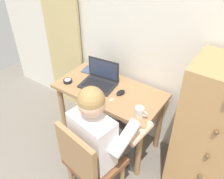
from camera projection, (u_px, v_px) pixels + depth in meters
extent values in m
cube|color=silver|center=(179.00, 40.00, 2.04)|extent=(4.80, 0.05, 2.50)
cube|color=#CCB77A|center=(61.00, 22.00, 2.67)|extent=(0.53, 0.03, 2.28)
cube|color=#9E754C|center=(109.00, 91.00, 2.36)|extent=(1.08, 0.55, 0.03)
cylinder|color=#9E754C|center=(63.00, 112.00, 2.65)|extent=(0.06, 0.06, 0.69)
cylinder|color=#9E754C|center=(139.00, 151.00, 2.21)|extent=(0.06, 0.06, 0.69)
cylinder|color=#9E754C|center=(88.00, 92.00, 2.93)|extent=(0.06, 0.06, 0.69)
cylinder|color=#9E754C|center=(159.00, 124.00, 2.50)|extent=(0.06, 0.06, 0.69)
cube|color=tan|center=(216.00, 136.00, 1.96)|extent=(0.61, 0.46, 1.30)
sphere|color=brown|center=(200.00, 176.00, 1.95)|extent=(0.04, 0.04, 0.04)
sphere|color=brown|center=(207.00, 156.00, 1.79)|extent=(0.04, 0.04, 0.04)
sphere|color=brown|center=(216.00, 132.00, 1.64)|extent=(0.04, 0.04, 0.04)
cube|color=brown|center=(96.00, 161.00, 2.03)|extent=(0.48, 0.46, 0.05)
cube|color=#9E754C|center=(77.00, 156.00, 1.78)|extent=(0.42, 0.11, 0.42)
cylinder|color=#9E754C|center=(122.00, 177.00, 2.16)|extent=(0.04, 0.04, 0.40)
cylinder|color=#9E754C|center=(97.00, 155.00, 2.35)|extent=(0.04, 0.04, 0.40)
cylinder|color=#9E754C|center=(71.00, 176.00, 2.16)|extent=(0.04, 0.04, 0.40)
cylinder|color=#4C4C4C|center=(121.00, 148.00, 2.08)|extent=(0.20, 0.42, 0.14)
cylinder|color=#4C4C4C|center=(106.00, 138.00, 2.18)|extent=(0.20, 0.42, 0.14)
cylinder|color=#4C4C4C|center=(134.00, 153.00, 2.33)|extent=(0.11, 0.11, 0.47)
cylinder|color=#4C4C4C|center=(120.00, 143.00, 2.43)|extent=(0.11, 0.11, 0.47)
cube|color=white|center=(93.00, 139.00, 1.86)|extent=(0.39, 0.26, 0.46)
cylinder|color=white|center=(125.00, 138.00, 1.76)|extent=(0.14, 0.31, 0.25)
cylinder|color=white|center=(86.00, 110.00, 2.01)|extent=(0.14, 0.31, 0.25)
cylinder|color=#DBAD8E|center=(141.00, 134.00, 1.94)|extent=(0.11, 0.28, 0.11)
cylinder|color=#DBAD8E|center=(104.00, 109.00, 2.19)|extent=(0.11, 0.28, 0.11)
sphere|color=#DBAD8E|center=(91.00, 103.00, 1.65)|extent=(0.20, 0.20, 0.20)
sphere|color=#9E7A47|center=(91.00, 100.00, 1.63)|extent=(0.20, 0.20, 0.20)
cube|color=#232326|center=(98.00, 85.00, 2.39)|extent=(0.37, 0.28, 0.02)
cube|color=black|center=(97.00, 85.00, 2.37)|extent=(0.30, 0.19, 0.00)
cube|color=#232326|center=(104.00, 69.00, 2.41)|extent=(0.34, 0.05, 0.22)
cube|color=#2D3851|center=(103.00, 69.00, 2.40)|extent=(0.30, 0.04, 0.18)
ellipsoid|color=black|center=(121.00, 93.00, 2.28)|extent=(0.08, 0.11, 0.03)
cylinder|color=black|center=(68.00, 81.00, 2.44)|extent=(0.09, 0.09, 0.03)
cylinder|color=silver|center=(68.00, 80.00, 2.43)|extent=(0.06, 0.06, 0.00)
cube|color=#3D4C6B|center=(93.00, 70.00, 2.61)|extent=(0.24, 0.19, 0.01)
cylinder|color=silver|center=(139.00, 112.00, 2.01)|extent=(0.08, 0.08, 0.09)
torus|color=silver|center=(145.00, 114.00, 1.98)|extent=(0.06, 0.01, 0.06)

